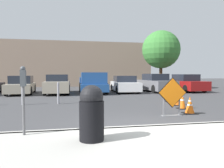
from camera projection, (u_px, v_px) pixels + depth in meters
ground_plane at (97, 95)px, 15.65m from camera, size 96.00×96.00×0.00m
sidewalk_strip at (169, 145)px, 4.50m from camera, size 29.83×2.76×0.14m
curb_lip at (145, 128)px, 5.85m from camera, size 29.83×0.20×0.14m
road_closed_sign at (172, 96)px, 7.87m from camera, size 1.09×0.20×1.40m
traffic_cone_nearest at (190, 105)px, 8.36m from camera, size 0.47×0.47×0.67m
traffic_cone_second at (182, 100)px, 9.51m from camera, size 0.40×0.40×0.77m
traffic_cone_third at (177, 97)px, 10.61m from camera, size 0.49×0.49×0.79m
traffic_cone_fourth at (172, 96)px, 11.71m from camera, size 0.53×0.53×0.72m
traffic_cone_fifth at (169, 94)px, 12.64m from camera, size 0.39×0.39×0.68m
parked_car_second at (21, 86)px, 16.56m from camera, size 1.96×4.43×1.38m
parked_car_third at (58, 85)px, 16.85m from camera, size 1.88×4.49×1.48m
pickup_truck at (93, 84)px, 17.23m from camera, size 2.20×5.09×1.63m
parked_car_fourth at (125, 84)px, 18.22m from camera, size 2.08×4.48×1.36m
parked_car_fifth at (155, 83)px, 18.68m from camera, size 2.02×4.70×1.53m
parked_car_sixth at (186, 83)px, 18.95m from camera, size 2.00×4.27×1.49m
trash_bin at (92, 112)px, 4.54m from camera, size 0.52×0.52×1.16m
bollard_nearest at (58, 93)px, 11.04m from camera, size 0.12×0.12×1.10m
bollard_second at (23, 94)px, 10.70m from camera, size 0.12×0.12×1.03m
parking_meter at (23, 88)px, 4.91m from camera, size 0.11×0.15×1.56m
building_facade_backdrop at (75, 65)px, 28.33m from camera, size 18.97×5.00×5.43m
street_tree_behind_lot at (161, 50)px, 21.90m from camera, size 3.79×3.79×5.86m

